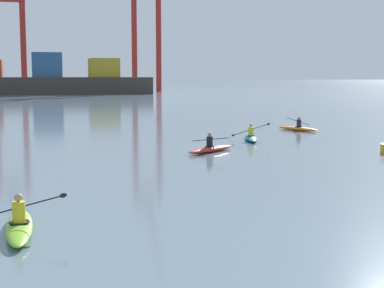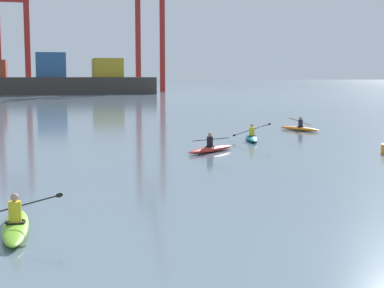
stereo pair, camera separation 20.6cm
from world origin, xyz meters
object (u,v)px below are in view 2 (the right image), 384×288
Objects in this scene: gantry_crane_west_mid at (151,10)px; kayak_lime at (16,225)px; container_barge at (52,81)px; gantry_crane_west at (12,16)px; kayak_teal at (252,137)px; kayak_orange at (299,128)px; kayak_red at (211,148)px.

kayak_lime is at bearing -102.26° from gantry_crane_west_mid.
gantry_crane_west_mid is at bearing 27.31° from container_barge.
gantry_crane_west is 0.82× the size of gantry_crane_west_mid.
kayak_teal is 6.91m from kayak_orange.
gantry_crane_west_mid is 11.12× the size of kayak_teal.
container_barge is 11.57× the size of kayak_lime.
kayak_teal is at bearing 49.07° from kayak_red.
gantry_crane_west is 9.11× the size of kayak_teal.
gantry_crane_west reaches higher than container_barge.
kayak_orange reaches higher than kayak_lime.
kayak_teal is (9.27, -84.62, -2.38)m from container_barge.
container_barge reaches higher than kayak_red.
kayak_lime is at bearing -124.04° from kayak_red.
gantry_crane_west is at bearing 97.46° from kayak_red.
kayak_teal is at bearing -83.75° from container_barge.
container_barge is 11.45× the size of kayak_teal.
kayak_red is at bearing -86.39° from container_barge.
kayak_red and kayak_lime have the same top height.
gantry_crane_west is at bearing 92.23° from kayak_lime.
gantry_crane_west_mid reaches higher than kayak_orange.
container_barge is at bearing 88.33° from kayak_lime.
kayak_teal is 1.01× the size of kayak_lime.
gantry_crane_west_mid is at bearing 80.96° from kayak_red.
kayak_orange is (14.39, -79.98, -2.38)m from container_barge.
container_barge is 17.79m from gantry_crane_west.
kayak_red is 0.90× the size of kayak_lime.
kayak_orange is (5.12, 4.64, -0.00)m from kayak_teal.
gantry_crane_west is 100.66m from kayak_red.
gantry_crane_west_mid is at bearing 77.74° from kayak_lime.
gantry_crane_west_mid is at bearing 85.52° from kayak_orange.
container_barge reaches higher than kayak_orange.
kayak_teal is at bearing -97.29° from gantry_crane_west_mid.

